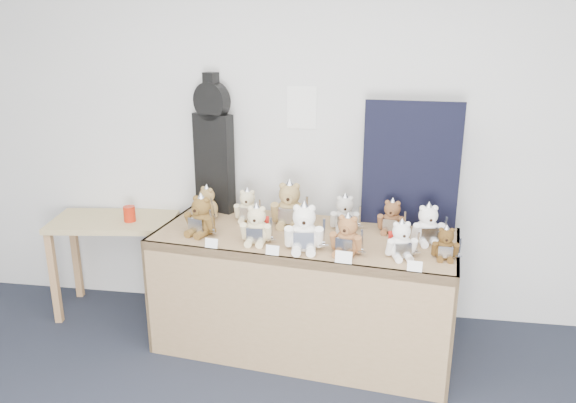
% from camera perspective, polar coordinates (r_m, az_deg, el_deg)
% --- Properties ---
extents(room_shell, '(6.00, 6.00, 6.00)m').
position_cam_1_polar(room_shell, '(4.02, 1.39, 9.52)').
color(room_shell, white).
rests_on(room_shell, floor).
extents(display_table, '(2.04, 1.05, 0.81)m').
position_cam_1_polar(display_table, '(3.68, 1.39, -6.30)').
color(display_table, olive).
rests_on(display_table, floor).
extents(side_table, '(0.95, 0.61, 0.75)m').
position_cam_1_polar(side_table, '(4.41, -17.17, -3.23)').
color(side_table, '#998452').
rests_on(side_table, floor).
extents(guitar_case, '(0.31, 0.20, 1.00)m').
position_cam_1_polar(guitar_case, '(4.06, -7.57, 5.70)').
color(guitar_case, black).
rests_on(guitar_case, display_table).
extents(navy_board, '(0.63, 0.06, 0.85)m').
position_cam_1_polar(navy_board, '(3.81, 12.38, 3.64)').
color(navy_board, black).
rests_on(navy_board, display_table).
extents(red_cup, '(0.09, 0.09, 0.11)m').
position_cam_1_polar(red_cup, '(4.27, -15.80, -1.21)').
color(red_cup, '#B4210C').
rests_on(red_cup, side_table).
extents(teddy_front_far_left, '(0.24, 0.23, 0.29)m').
position_cam_1_polar(teddy_front_far_left, '(3.69, -8.81, -1.57)').
color(teddy_front_far_left, brown).
rests_on(teddy_front_far_left, display_table).
extents(teddy_front_left, '(0.22, 0.18, 0.28)m').
position_cam_1_polar(teddy_front_left, '(3.51, -3.21, -2.51)').
color(teddy_front_left, beige).
rests_on(teddy_front_left, display_table).
extents(teddy_front_centre, '(0.27, 0.23, 0.33)m').
position_cam_1_polar(teddy_front_centre, '(3.39, 1.64, -2.86)').
color(teddy_front_centre, white).
rests_on(teddy_front_centre, display_table).
extents(teddy_front_right, '(0.22, 0.20, 0.28)m').
position_cam_1_polar(teddy_front_right, '(3.36, 6.03, -3.55)').
color(teddy_front_right, brown).
rests_on(teddy_front_right, display_table).
extents(teddy_front_far_right, '(0.21, 0.19, 0.25)m').
position_cam_1_polar(teddy_front_far_right, '(3.36, 11.42, -3.97)').
color(teddy_front_far_right, white).
rests_on(teddy_front_far_right, display_table).
extents(teddy_front_end, '(0.18, 0.14, 0.22)m').
position_cam_1_polar(teddy_front_end, '(3.41, 15.71, -4.23)').
color(teddy_front_end, '#4C351A').
rests_on(teddy_front_end, display_table).
extents(teddy_back_left, '(0.21, 0.17, 0.25)m').
position_cam_1_polar(teddy_back_left, '(3.92, -4.14, -0.52)').
color(teddy_back_left, beige).
rests_on(teddy_back_left, display_table).
extents(teddy_back_centre_left, '(0.28, 0.22, 0.34)m').
position_cam_1_polar(teddy_back_centre_left, '(3.80, 0.15, -0.47)').
color(teddy_back_centre_left, '#9A7F4D').
rests_on(teddy_back_centre_left, display_table).
extents(teddy_back_centre_right, '(0.22, 0.18, 0.27)m').
position_cam_1_polar(teddy_back_centre_right, '(3.75, 5.78, -1.30)').
color(teddy_back_centre_right, beige).
rests_on(teddy_back_centre_right, display_table).
extents(teddy_back_right, '(0.20, 0.18, 0.25)m').
position_cam_1_polar(teddy_back_right, '(3.75, 10.49, -1.64)').
color(teddy_back_right, brown).
rests_on(teddy_back_right, display_table).
extents(teddy_back_end, '(0.23, 0.20, 0.28)m').
position_cam_1_polar(teddy_back_end, '(3.61, 14.01, -2.41)').
color(teddy_back_end, white).
rests_on(teddy_back_end, display_table).
extents(teddy_back_far_left, '(0.21, 0.21, 0.26)m').
position_cam_1_polar(teddy_back_far_left, '(4.01, -8.27, -0.22)').
color(teddy_back_far_left, '#A4834C').
rests_on(teddy_back_far_left, display_table).
extents(entry_card_a, '(0.08, 0.03, 0.06)m').
position_cam_1_polar(entry_card_a, '(3.48, -7.79, -4.22)').
color(entry_card_a, white).
rests_on(entry_card_a, display_table).
extents(entry_card_b, '(0.08, 0.03, 0.06)m').
position_cam_1_polar(entry_card_b, '(3.35, -1.59, -4.97)').
color(entry_card_b, white).
rests_on(entry_card_b, display_table).
extents(entry_card_c, '(0.10, 0.03, 0.07)m').
position_cam_1_polar(entry_card_c, '(3.25, 5.67, -5.65)').
color(entry_card_c, white).
rests_on(entry_card_c, display_table).
extents(entry_card_d, '(0.08, 0.03, 0.06)m').
position_cam_1_polar(entry_card_d, '(3.21, 12.75, -6.43)').
color(entry_card_d, white).
rests_on(entry_card_d, display_table).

